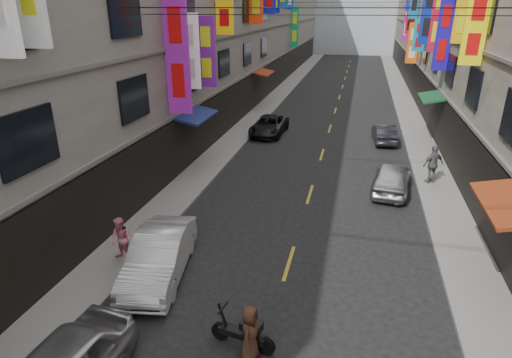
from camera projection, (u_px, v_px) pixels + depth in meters
The scene contains 13 objects.
sidewalk_left at pixel (267, 106), 37.71m from camera, with size 2.00×90.00×0.12m, color slate.
sidewalk_right at pixel (409, 114), 35.10m from camera, with size 2.00×90.00×0.12m, color slate.
street_awnings at pixel (292, 120), 21.16m from camera, with size 13.99×35.20×0.41m.
lane_markings at pixel (333, 119), 33.72m from camera, with size 0.12×80.20×0.01m.
scooter_crossing at pixel (244, 333), 11.00m from camera, with size 1.79×0.62×1.14m.
scooter_far_right at pixel (388, 180), 20.64m from camera, with size 0.74×1.76×1.14m.
car_left_mid at pixel (159, 256), 13.85m from camera, with size 1.58×4.54×1.50m, color silver.
car_left_far at pixel (269, 125), 29.47m from camera, with size 2.06×4.47×1.24m, color black.
car_right_mid at pixel (392, 177), 20.32m from camera, with size 1.65×4.11×1.40m, color #ADAEB2.
car_right_far at pixel (384, 133), 27.75m from camera, with size 1.25×3.58×1.18m, color #2A2A32.
pedestrian_lfar at pixel (121, 240), 14.46m from camera, with size 0.77×0.53×1.59m, color pink.
pedestrian_rfar at pixel (433, 164), 20.88m from camera, with size 1.12×0.64×1.92m, color slate.
pedestrian_crossing at pixel (250, 333), 10.54m from camera, with size 0.75×0.51×1.53m, color #44281B.
Camera 1 is at (1.85, 5.46, 8.25)m, focal length 30.00 mm.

